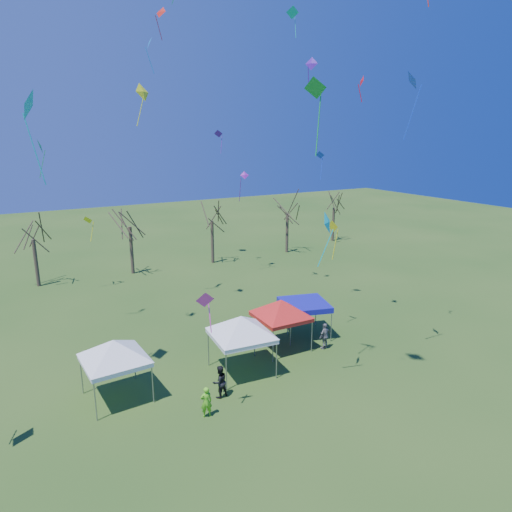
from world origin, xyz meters
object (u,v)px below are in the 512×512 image
at_px(person_dark, 220,382).
at_px(person_grey, 325,336).
at_px(tree_2, 129,210).
at_px(tree_4, 288,200).
at_px(tree_3, 212,206).
at_px(tent_white_west, 113,344).
at_px(tree_1, 31,222).
at_px(person_green, 206,402).
at_px(tent_white_mid, 241,320).
at_px(tent_red, 281,303).
at_px(tree_5, 334,196).
at_px(tent_blue, 304,305).

bearing_deg(person_dark, person_grey, -177.15).
height_order(tree_2, tree_4, tree_2).
xyz_separation_m(tree_3, tent_white_west, (-14.89, -21.21, -3.06)).
xyz_separation_m(tree_4, person_dark, (-19.59, -23.66, -5.19)).
distance_m(tree_2, tree_3, 8.41).
distance_m(tree_1, person_grey, 27.34).
bearing_deg(tent_white_west, tree_2, 73.23).
bearing_deg(person_green, person_dark, -129.59).
height_order(tent_white_mid, person_grey, tent_white_mid).
xyz_separation_m(tree_2, tent_red, (3.90, -20.78, -3.28)).
distance_m(tent_white_mid, person_green, 5.14).
height_order(tree_1, tent_red, tree_1).
distance_m(person_grey, person_green, 9.85).
relative_size(tree_3, tent_white_west, 1.87).
xyz_separation_m(tree_2, tree_4, (17.72, -0.38, -0.23)).
xyz_separation_m(tree_3, tree_5, (17.69, 2.02, -0.35)).
height_order(tree_1, person_green, tree_1).
xyz_separation_m(tree_5, person_dark, (-27.95, -25.72, -4.86)).
relative_size(tree_3, person_green, 5.09).
bearing_deg(tent_red, tree_1, 120.30).
xyz_separation_m(tree_5, tent_red, (-22.19, -22.47, -2.72)).
height_order(tree_4, tent_white_mid, tree_4).
xyz_separation_m(tree_4, tent_white_west, (-24.21, -21.17, -3.04)).
bearing_deg(tent_red, tree_5, 45.37).
bearing_deg(tree_3, tree_2, 177.73).
distance_m(tree_4, person_dark, 31.15).
relative_size(tree_2, person_grey, 4.79).
relative_size(tree_1, tree_4, 0.96).
distance_m(tree_1, tree_3, 16.81).
distance_m(tree_3, tent_blue, 20.08).
distance_m(tent_blue, person_dark, 9.23).
relative_size(tent_white_west, tent_red, 1.00).
bearing_deg(tree_3, tent_white_west, -125.07).
bearing_deg(tree_4, person_grey, -117.65).
bearing_deg(tent_red, tree_3, 77.60).
xyz_separation_m(tree_4, tent_red, (-13.82, -20.41, -3.05)).
height_order(tree_3, person_grey, tree_3).
height_order(tree_2, person_dark, tree_2).
bearing_deg(person_green, tent_blue, -143.68).
xyz_separation_m(tent_white_mid, tent_blue, (5.99, 2.37, -1.02)).
bearing_deg(tree_5, tent_blue, -132.49).
bearing_deg(tent_white_west, tree_4, 41.16).
xyz_separation_m(tree_3, tree_4, (9.32, -0.04, -0.02)).
relative_size(tree_2, tent_red, 1.94).
relative_size(tree_4, person_grey, 4.61).
bearing_deg(person_dark, tree_1, -84.31).
bearing_deg(tree_4, tree_3, 179.74).
relative_size(tent_red, person_grey, 2.47).
height_order(tent_white_west, tent_white_mid, tent_white_mid).
bearing_deg(person_dark, tent_red, -159.98).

